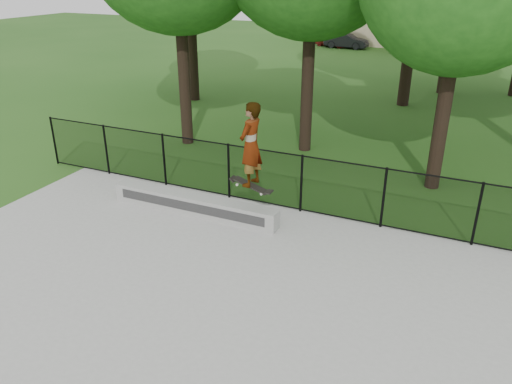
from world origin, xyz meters
TOP-DOWN VIEW (x-y plane):
  - ground at (0.00, 0.00)m, footprint 100.00×100.00m
  - concrete_slab at (0.00, 0.00)m, footprint 14.00×12.00m
  - grind_ledge at (-2.37, 4.70)m, footprint 4.44×0.40m
  - car_a at (-7.54, 34.17)m, footprint 3.32×2.17m
  - car_b at (-6.36, 33.74)m, footprint 3.04×1.32m
  - car_c at (-0.69, 32.49)m, footprint 3.60×2.29m
  - skater_airborne at (-0.74, 4.58)m, footprint 0.81×0.73m
  - chainlink_fence at (0.00, 5.90)m, footprint 16.06×0.06m
  - distant_building at (-2.00, 38.00)m, footprint 12.40×6.40m

SIDE VIEW (x-z plane):
  - ground at x=0.00m, z-range 0.00..0.00m
  - concrete_slab at x=0.00m, z-range 0.00..0.06m
  - grind_ledge at x=-2.37m, z-range 0.06..0.53m
  - car_c at x=-0.69m, z-range 0.00..1.05m
  - car_a at x=-7.54m, z-range 0.00..1.06m
  - car_b at x=-6.36m, z-range 0.00..1.08m
  - chainlink_fence at x=0.00m, z-range 0.06..1.56m
  - skater_airborne at x=-0.74m, z-range 1.05..3.14m
  - distant_building at x=-2.00m, z-range 0.01..4.31m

